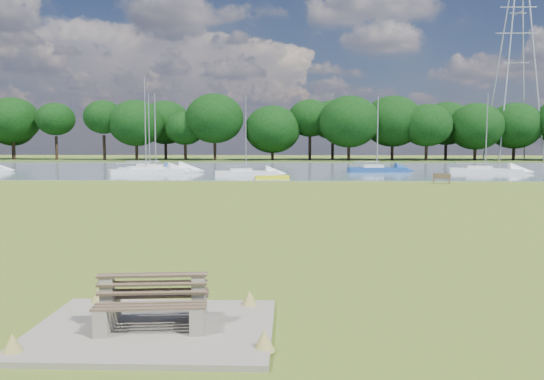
{
  "coord_description": "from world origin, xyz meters",
  "views": [
    {
      "loc": [
        2.4,
        -23.03,
        3.35
      ],
      "look_at": [
        1.69,
        -2.0,
        1.43
      ],
      "focal_mm": 35.0,
      "sensor_mm": 36.0,
      "label": 1
    }
  ],
  "objects_px": {
    "riverbank_bench": "(442,178)",
    "pylon": "(517,32)",
    "bench_pair": "(153,303)",
    "sailboat_3": "(145,169)",
    "sailboat_2": "(155,168)",
    "sailboat_8": "(149,166)",
    "sailboat_7": "(245,171)",
    "kayak": "(272,177)",
    "sailboat_1": "(484,169)",
    "sailboat_6": "(376,168)"
  },
  "relations": [
    {
      "from": "sailboat_6",
      "to": "riverbank_bench",
      "type": "bearing_deg",
      "value": -86.71
    },
    {
      "from": "kayak",
      "to": "sailboat_8",
      "type": "xyz_separation_m",
      "value": [
        -14.49,
        12.98,
        0.34
      ]
    },
    {
      "from": "pylon",
      "to": "sailboat_2",
      "type": "height_order",
      "value": "pylon"
    },
    {
      "from": "bench_pair",
      "to": "pylon",
      "type": "height_order",
      "value": "pylon"
    },
    {
      "from": "sailboat_3",
      "to": "sailboat_8",
      "type": "bearing_deg",
      "value": 76.76
    },
    {
      "from": "sailboat_7",
      "to": "sailboat_1",
      "type": "bearing_deg",
      "value": 3.51
    },
    {
      "from": "sailboat_7",
      "to": "sailboat_8",
      "type": "bearing_deg",
      "value": 138.14
    },
    {
      "from": "riverbank_bench",
      "to": "sailboat_2",
      "type": "relative_size",
      "value": 0.17
    },
    {
      "from": "sailboat_2",
      "to": "sailboat_3",
      "type": "height_order",
      "value": "sailboat_3"
    },
    {
      "from": "bench_pair",
      "to": "sailboat_7",
      "type": "bearing_deg",
      "value": 87.11
    },
    {
      "from": "sailboat_1",
      "to": "sailboat_2",
      "type": "distance_m",
      "value": 35.19
    },
    {
      "from": "bench_pair",
      "to": "sailboat_6",
      "type": "bearing_deg",
      "value": 70.87
    },
    {
      "from": "sailboat_3",
      "to": "sailboat_1",
      "type": "bearing_deg",
      "value": -19.34
    },
    {
      "from": "bench_pair",
      "to": "sailboat_6",
      "type": "relative_size",
      "value": 0.25
    },
    {
      "from": "riverbank_bench",
      "to": "sailboat_8",
      "type": "distance_m",
      "value": 33.11
    },
    {
      "from": "bench_pair",
      "to": "sailboat_2",
      "type": "xyz_separation_m",
      "value": [
        -12.05,
        47.21,
        0.04
      ]
    },
    {
      "from": "sailboat_3",
      "to": "sailboat_6",
      "type": "bearing_deg",
      "value": -15.16
    },
    {
      "from": "sailboat_7",
      "to": "sailboat_8",
      "type": "distance_m",
      "value": 14.1
    },
    {
      "from": "riverbank_bench",
      "to": "sailboat_8",
      "type": "bearing_deg",
      "value": 160.83
    },
    {
      "from": "sailboat_1",
      "to": "sailboat_8",
      "type": "height_order",
      "value": "sailboat_8"
    },
    {
      "from": "bench_pair",
      "to": "sailboat_2",
      "type": "distance_m",
      "value": 48.72
    },
    {
      "from": "bench_pair",
      "to": "sailboat_7",
      "type": "relative_size",
      "value": 0.26
    },
    {
      "from": "bench_pair",
      "to": "sailboat_3",
      "type": "bearing_deg",
      "value": 99.96
    },
    {
      "from": "pylon",
      "to": "sailboat_8",
      "type": "bearing_deg",
      "value": -148.81
    },
    {
      "from": "sailboat_3",
      "to": "pylon",
      "type": "bearing_deg",
      "value": 11.72
    },
    {
      "from": "sailboat_2",
      "to": "sailboat_7",
      "type": "height_order",
      "value": "sailboat_2"
    },
    {
      "from": "bench_pair",
      "to": "sailboat_1",
      "type": "relative_size",
      "value": 0.24
    },
    {
      "from": "kayak",
      "to": "sailboat_1",
      "type": "xyz_separation_m",
      "value": [
        22.32,
        10.08,
        0.27
      ]
    },
    {
      "from": "kayak",
      "to": "sailboat_7",
      "type": "height_order",
      "value": "sailboat_7"
    },
    {
      "from": "pylon",
      "to": "sailboat_7",
      "type": "xyz_separation_m",
      "value": [
        -42.87,
        -40.92,
        -21.41
      ]
    },
    {
      "from": "sailboat_2",
      "to": "sailboat_8",
      "type": "xyz_separation_m",
      "value": [
        -1.63,
        3.78,
        -0.02
      ]
    },
    {
      "from": "riverbank_bench",
      "to": "kayak",
      "type": "distance_m",
      "value": 14.41
    },
    {
      "from": "bench_pair",
      "to": "kayak",
      "type": "height_order",
      "value": "bench_pair"
    },
    {
      "from": "bench_pair",
      "to": "riverbank_bench",
      "type": "relative_size",
      "value": 1.41
    },
    {
      "from": "riverbank_bench",
      "to": "sailboat_2",
      "type": "distance_m",
      "value": 29.84
    },
    {
      "from": "kayak",
      "to": "sailboat_3",
      "type": "xyz_separation_m",
      "value": [
        -13.25,
        6.8,
        0.33
      ]
    },
    {
      "from": "bench_pair",
      "to": "sailboat_2",
      "type": "bearing_deg",
      "value": 98.76
    },
    {
      "from": "bench_pair",
      "to": "kayak",
      "type": "bearing_deg",
      "value": 83.22
    },
    {
      "from": "pylon",
      "to": "sailboat_6",
      "type": "distance_m",
      "value": 50.36
    },
    {
      "from": "sailboat_3",
      "to": "sailboat_8",
      "type": "height_order",
      "value": "sailboat_3"
    },
    {
      "from": "riverbank_bench",
      "to": "sailboat_7",
      "type": "xyz_separation_m",
      "value": [
        -16.56,
        9.39,
        0.02
      ]
    },
    {
      "from": "kayak",
      "to": "sailboat_1",
      "type": "distance_m",
      "value": 24.5
    },
    {
      "from": "riverbank_bench",
      "to": "sailboat_8",
      "type": "xyz_separation_m",
      "value": [
        -28.24,
        17.3,
        0.12
      ]
    },
    {
      "from": "riverbank_bench",
      "to": "pylon",
      "type": "height_order",
      "value": "pylon"
    },
    {
      "from": "kayak",
      "to": "sailboat_8",
      "type": "distance_m",
      "value": 19.46
    },
    {
      "from": "bench_pair",
      "to": "kayak",
      "type": "xyz_separation_m",
      "value": [
        0.81,
        38.0,
        -0.32
      ]
    },
    {
      "from": "sailboat_2",
      "to": "sailboat_8",
      "type": "height_order",
      "value": "sailboat_8"
    },
    {
      "from": "kayak",
      "to": "sailboat_3",
      "type": "relative_size",
      "value": 0.31
    },
    {
      "from": "bench_pair",
      "to": "sailboat_3",
      "type": "relative_size",
      "value": 0.2
    },
    {
      "from": "sailboat_2",
      "to": "sailboat_1",
      "type": "bearing_deg",
      "value": -5.48
    }
  ]
}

